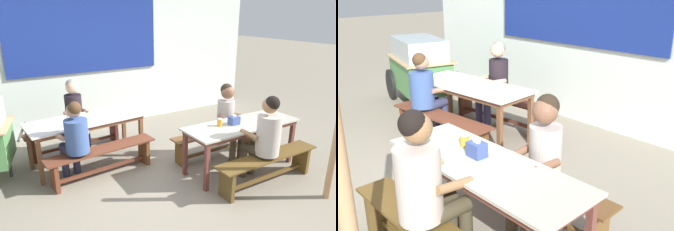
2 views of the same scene
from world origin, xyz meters
TOP-DOWN VIEW (x-y plane):
  - ground_plane at (0.00, 0.00)m, footprint 40.00×40.00m
  - backdrop_wall at (-0.01, 2.94)m, footprint 7.50×0.23m
  - dining_table_far at (-0.82, 1.30)m, footprint 1.89×0.90m
  - dining_table_near at (1.18, -0.14)m, footprint 1.89×0.67m
  - bench_far_back at (-0.88, 1.86)m, footprint 1.76×0.47m
  - bench_far_front at (-0.77, 0.73)m, footprint 1.72×0.48m
  - bench_near_back at (1.18, 0.42)m, footprint 1.75×0.30m
  - bench_near_front at (1.19, -0.71)m, footprint 1.75×0.32m
  - person_right_near_table at (1.34, 0.35)m, footprint 0.41×0.52m
  - person_near_front at (1.14, -0.65)m, footprint 0.45×0.56m
  - person_left_back_turned at (-1.14, 0.76)m, footprint 0.48×0.54m
  - person_center_facing at (-0.86, 1.79)m, footprint 0.41×0.53m
  - tissue_box at (1.05, -0.10)m, footprint 0.16×0.12m
  - condiment_jar at (0.82, -0.05)m, footprint 0.08×0.08m
  - soup_bowl at (-0.79, 1.28)m, footprint 0.18×0.18m

SIDE VIEW (x-z plane):
  - ground_plane at x=0.00m, z-range 0.00..0.00m
  - bench_far_back at x=-0.88m, z-range 0.07..0.51m
  - bench_near_back at x=1.18m, z-range 0.07..0.52m
  - bench_far_front at x=-0.77m, z-range 0.08..0.53m
  - bench_near_front at x=1.19m, z-range 0.08..0.53m
  - dining_table_near at x=1.18m, z-range 0.30..1.06m
  - dining_table_far at x=-0.82m, z-range 0.31..1.06m
  - person_left_back_turned at x=-1.14m, z-range 0.09..1.32m
  - person_right_near_table at x=1.34m, z-range 0.10..1.35m
  - person_center_facing at x=-0.86m, z-range 0.09..1.39m
  - person_near_front at x=1.14m, z-range 0.09..1.42m
  - soup_bowl at x=-0.79m, z-range 0.76..0.79m
  - condiment_jar at x=0.82m, z-range 0.76..0.88m
  - tissue_box at x=1.05m, z-range 0.75..0.90m
  - backdrop_wall at x=-0.01m, z-range 0.08..3.11m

